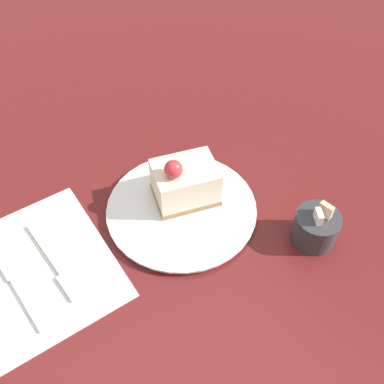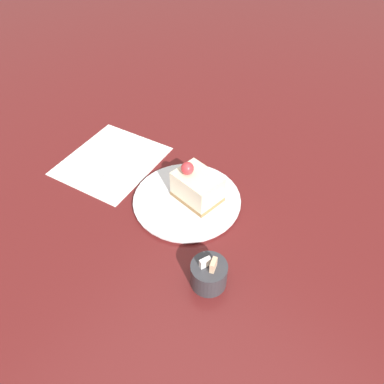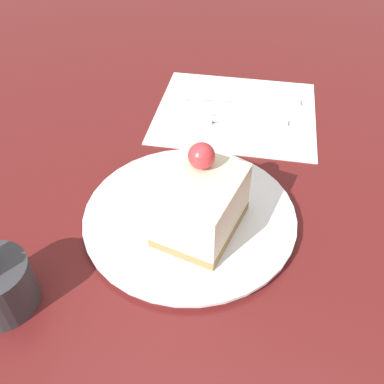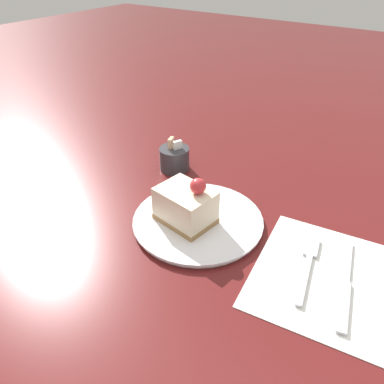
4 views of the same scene
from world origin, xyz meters
name	(u,v)px [view 3 (image 3 of 4)]	position (x,y,z in m)	size (l,w,h in m)	color
ground_plane	(212,236)	(0.00, 0.00, 0.00)	(4.00, 4.00, 0.00)	#5B1919
plate	(190,216)	(0.02, 0.03, 0.01)	(0.23, 0.23, 0.01)	white
cake_slice	(202,201)	(0.00, 0.01, 0.04)	(0.11, 0.08, 0.09)	#9E7547
napkin	(236,111)	(0.25, 0.03, 0.00)	(0.23, 0.26, 0.00)	white
fork	(224,120)	(0.21, 0.04, 0.01)	(0.05, 0.15, 0.00)	silver
knife	(250,100)	(0.28, 0.02, 0.01)	(0.05, 0.19, 0.00)	silver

